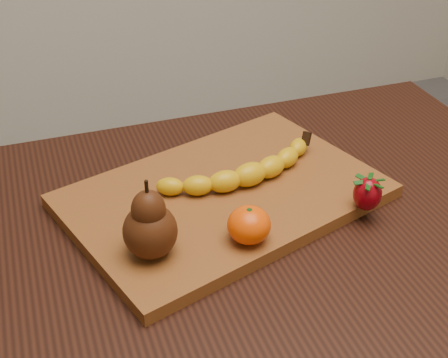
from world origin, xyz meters
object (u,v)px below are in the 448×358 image
object	(u,v)px
cutting_board	(224,196)
pear	(149,219)
table	(245,277)
mandarin	(249,225)

from	to	relation	value
cutting_board	pear	size ratio (longest dim) A/B	4.11
pear	cutting_board	bearing A→B (deg)	37.75
table	mandarin	size ratio (longest dim) A/B	17.21
pear	mandarin	size ratio (longest dim) A/B	1.88
cutting_board	mandarin	world-z (taller)	mandarin
pear	mandarin	world-z (taller)	pear
table	cutting_board	size ratio (longest dim) A/B	2.22
cutting_board	pear	bearing A→B (deg)	-159.55
table	pear	distance (m)	0.23
mandarin	cutting_board	bearing A→B (deg)	86.53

